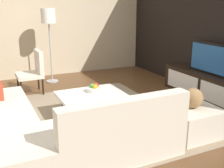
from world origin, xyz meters
TOP-DOWN VIEW (x-y plane):
  - ground_plane at (0.00, 0.00)m, footprint 14.00×14.00m
  - side_wall_left at (-3.20, 0.20)m, footprint 0.12×5.20m
  - area_rug at (-0.10, 0.00)m, footprint 3.21×2.76m
  - media_console at (0.00, 2.40)m, footprint 2.13×0.43m
  - television at (0.00, 2.40)m, footprint 1.03×0.06m
  - sectional_couch at (0.53, -0.87)m, footprint 2.49×2.40m
  - coffee_table at (-0.10, 0.10)m, footprint 1.00×1.04m
  - accent_chair_near at (-1.84, -0.50)m, footprint 0.52×0.50m
  - floor_lamp at (-2.51, 0.02)m, footprint 0.33×0.33m
  - ottoman at (1.03, 1.12)m, footprint 0.70×0.70m
  - fruit_bowl at (-0.29, 0.20)m, footprint 0.28×0.28m
  - decorative_ball at (1.03, 1.12)m, footprint 0.28×0.28m

SIDE VIEW (x-z plane):
  - ground_plane at x=0.00m, z-range 0.00..0.00m
  - area_rug at x=-0.10m, z-range 0.00..0.01m
  - ottoman at x=1.03m, z-range 0.00..0.40m
  - coffee_table at x=-0.10m, z-range 0.01..0.39m
  - media_console at x=0.00m, z-range 0.00..0.50m
  - sectional_couch at x=0.53m, z-range -0.13..0.69m
  - fruit_bowl at x=-0.29m, z-range 0.36..0.50m
  - accent_chair_near at x=-1.84m, z-range 0.06..0.93m
  - decorative_ball at x=1.03m, z-range 0.40..0.68m
  - television at x=0.00m, z-range 0.50..1.09m
  - side_wall_left at x=-3.20m, z-range 0.00..2.80m
  - floor_lamp at x=-2.51m, z-range 0.58..2.25m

